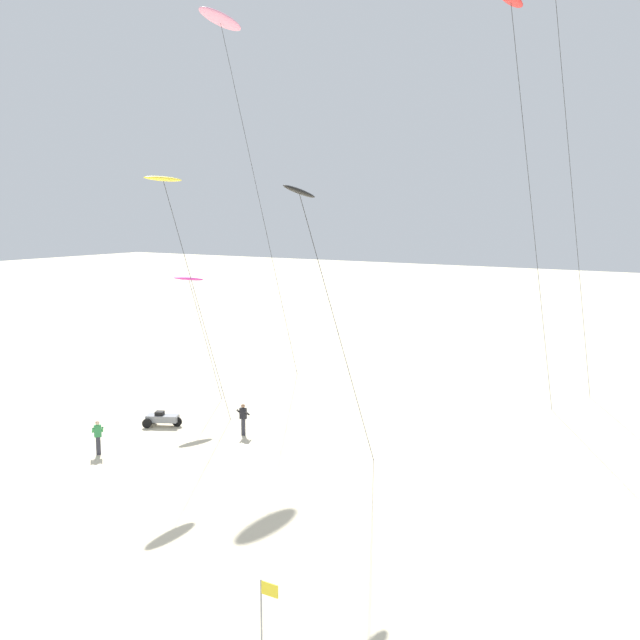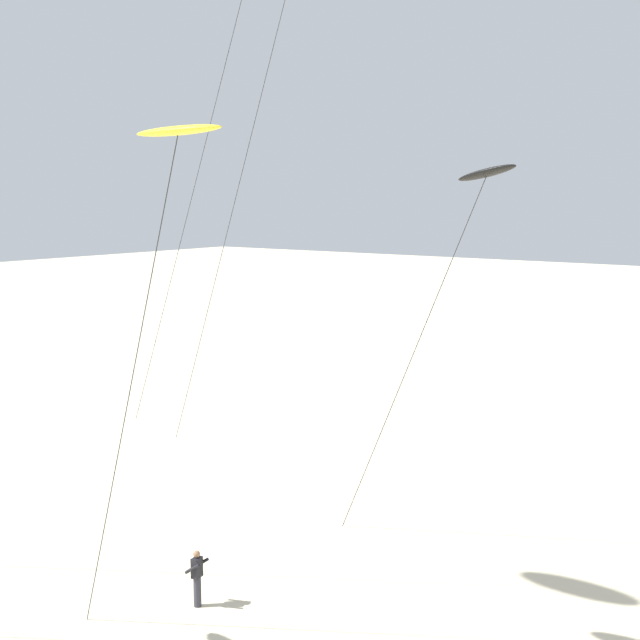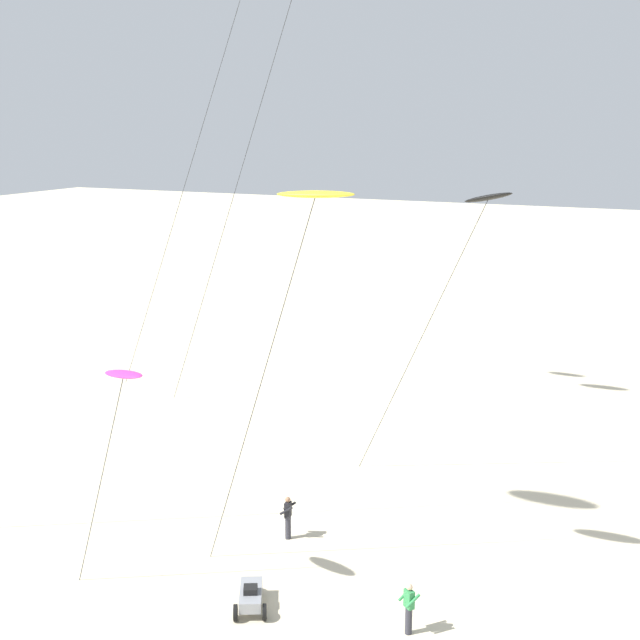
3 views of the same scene
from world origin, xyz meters
The scene contains 7 objects.
ground_plane centered at (0.00, 0.00, 0.00)m, with size 260.00×260.00×0.00m, color beige.
kite_black centered at (6.30, 6.34, 12.13)m, with size 0.87×6.50×12.70m.
kite_yellow centered at (-3.56, 9.16, 12.99)m, with size 0.77×5.66×13.29m.
kite_magenta centered at (-6.67, 14.23, 7.59)m, with size 1.19×3.49×7.92m.
kite_flyer_nearest centered at (-0.78, 11.55, 0.89)m, with size 0.61×0.58×1.67m.
kite_flyer_middle centered at (-4.79, 5.43, 0.89)m, with size 0.72×0.73×1.67m.
beach_buggy centered at (-5.55, 10.50, 0.43)m, with size 2.09×1.60×0.82m.
Camera 3 is at (-27.64, -2.06, 15.40)m, focal length 49.17 mm.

